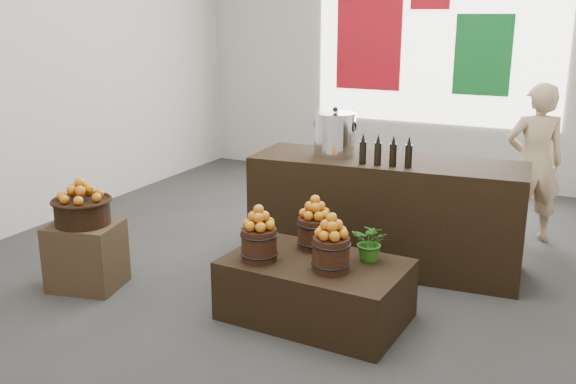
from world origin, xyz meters
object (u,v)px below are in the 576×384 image
at_px(counter, 385,213).
at_px(stock_pot_left, 335,135).
at_px(wicker_basket, 82,212).
at_px(display_table, 315,290).
at_px(crate, 86,256).
at_px(shopper, 534,163).

relative_size(counter, stock_pot_left, 6.47).
bearing_deg(stock_pot_left, counter, 4.62).
xyz_separation_m(wicker_basket, display_table, (1.93, 0.31, -0.42)).
relative_size(crate, wicker_basket, 1.25).
xyz_separation_m(crate, stock_pot_left, (1.57, 1.53, 0.88)).
distance_m(wicker_basket, counter, 2.60).
distance_m(crate, display_table, 1.96).
bearing_deg(counter, stock_pot_left, 180.00).
relative_size(crate, shopper, 0.35).
bearing_deg(display_table, shopper, 67.26).
xyz_separation_m(wicker_basket, counter, (2.06, 1.57, -0.17)).
bearing_deg(wicker_basket, display_table, 9.06).
height_order(wicker_basket, display_table, wicker_basket).
distance_m(crate, counter, 2.60).
bearing_deg(stock_pot_left, wicker_basket, -135.75).
xyz_separation_m(counter, stock_pot_left, (-0.48, -0.04, 0.67)).
relative_size(display_table, shopper, 0.83).
bearing_deg(crate, display_table, 9.06).
relative_size(counter, shopper, 1.51).
xyz_separation_m(crate, counter, (2.06, 1.57, 0.21)).
xyz_separation_m(wicker_basket, stock_pot_left, (1.57, 1.53, 0.50)).
bearing_deg(display_table, wicker_basket, -167.70).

